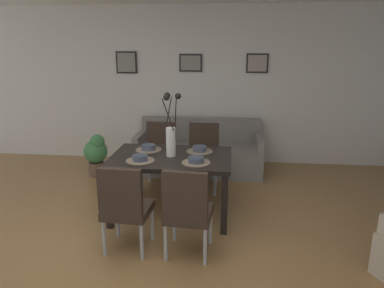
{
  "coord_description": "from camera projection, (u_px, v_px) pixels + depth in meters",
  "views": [
    {
      "loc": [
        0.92,
        -3.0,
        2.05
      ],
      "look_at": [
        0.48,
        1.16,
        0.87
      ],
      "focal_mm": 34.63,
      "sensor_mm": 36.0,
      "label": 1
    }
  ],
  "objects": [
    {
      "name": "ground_plane",
      "position": [
        129.0,
        263.0,
        3.52
      ],
      "size": [
        9.0,
        9.0,
        0.0
      ],
      "primitive_type": "plane",
      "color": "olive"
    },
    {
      "name": "back_wall_panel",
      "position": [
        177.0,
        86.0,
        6.28
      ],
      "size": [
        9.0,
        0.1,
        2.6
      ],
      "primitive_type": "cube",
      "color": "silver",
      "rests_on": "ground"
    },
    {
      "name": "dining_table",
      "position": [
        171.0,
        163.0,
        4.35
      ],
      "size": [
        1.4,
        0.95,
        0.74
      ],
      "color": "black",
      "rests_on": "ground"
    },
    {
      "name": "dining_chair_near_left",
      "position": [
        125.0,
        205.0,
        3.58
      ],
      "size": [
        0.46,
        0.46,
        0.92
      ],
      "color": "#33261E",
      "rests_on": "ground"
    },
    {
      "name": "dining_chair_near_right",
      "position": [
        160.0,
        152.0,
        5.26
      ],
      "size": [
        0.47,
        0.47,
        0.92
      ],
      "color": "#33261E",
      "rests_on": "ground"
    },
    {
      "name": "dining_chair_far_left",
      "position": [
        187.0,
        209.0,
        3.5
      ],
      "size": [
        0.47,
        0.47,
        0.92
      ],
      "color": "#33261E",
      "rests_on": "ground"
    },
    {
      "name": "dining_chair_far_right",
      "position": [
        203.0,
        153.0,
        5.2
      ],
      "size": [
        0.45,
        0.45,
        0.92
      ],
      "color": "#33261E",
      "rests_on": "ground"
    },
    {
      "name": "centerpiece_vase",
      "position": [
        171.0,
        132.0,
        4.25
      ],
      "size": [
        0.21,
        0.23,
        0.73
      ],
      "color": "white",
      "rests_on": "dining_table"
    },
    {
      "name": "placemat_near_left",
      "position": [
        140.0,
        161.0,
        4.15
      ],
      "size": [
        0.32,
        0.32,
        0.01
      ],
      "primitive_type": "cylinder",
      "color": "#7F705B",
      "rests_on": "dining_table"
    },
    {
      "name": "bowl_near_left",
      "position": [
        140.0,
        157.0,
        4.14
      ],
      "size": [
        0.17,
        0.17,
        0.07
      ],
      "color": "#475166",
      "rests_on": "dining_table"
    },
    {
      "name": "placemat_near_right",
      "position": [
        149.0,
        150.0,
        4.56
      ],
      "size": [
        0.32,
        0.32,
        0.01
      ],
      "primitive_type": "cylinder",
      "color": "#7F705B",
      "rests_on": "dining_table"
    },
    {
      "name": "bowl_near_right",
      "position": [
        149.0,
        147.0,
        4.55
      ],
      "size": [
        0.17,
        0.17,
        0.07
      ],
      "color": "#475166",
      "rests_on": "dining_table"
    },
    {
      "name": "placemat_far_left",
      "position": [
        196.0,
        162.0,
        4.09
      ],
      "size": [
        0.32,
        0.32,
        0.01
      ],
      "primitive_type": "cylinder",
      "color": "#7F705B",
      "rests_on": "dining_table"
    },
    {
      "name": "bowl_far_left",
      "position": [
        196.0,
        159.0,
        4.08
      ],
      "size": [
        0.17,
        0.17,
        0.07
      ],
      "color": "#475166",
      "rests_on": "dining_table"
    },
    {
      "name": "placemat_far_right",
      "position": [
        199.0,
        151.0,
        4.5
      ],
      "size": [
        0.32,
        0.32,
        0.01
      ],
      "primitive_type": "cylinder",
      "color": "#7F705B",
      "rests_on": "dining_table"
    },
    {
      "name": "bowl_far_right",
      "position": [
        199.0,
        148.0,
        4.49
      ],
      "size": [
        0.17,
        0.17,
        0.07
      ],
      "color": "#475166",
      "rests_on": "dining_table"
    },
    {
      "name": "sofa",
      "position": [
        200.0,
        153.0,
        5.99
      ],
      "size": [
        1.98,
        0.84,
        0.8
      ],
      "color": "gray",
      "rests_on": "ground"
    },
    {
      "name": "framed_picture_left",
      "position": [
        126.0,
        62.0,
        6.2
      ],
      "size": [
        0.35,
        0.03,
        0.36
      ],
      "color": "black"
    },
    {
      "name": "framed_picture_center",
      "position": [
        191.0,
        63.0,
        6.09
      ],
      "size": [
        0.37,
        0.03,
        0.29
      ],
      "color": "black"
    },
    {
      "name": "framed_picture_right",
      "position": [
        257.0,
        63.0,
        5.97
      ],
      "size": [
        0.35,
        0.03,
        0.31
      ],
      "color": "black"
    },
    {
      "name": "potted_plant",
      "position": [
        96.0,
        153.0,
        5.68
      ],
      "size": [
        0.36,
        0.36,
        0.67
      ],
      "color": "brown",
      "rests_on": "ground"
    }
  ]
}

